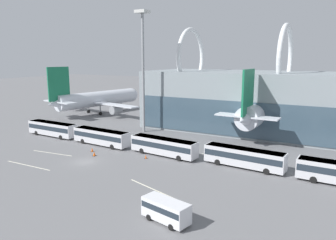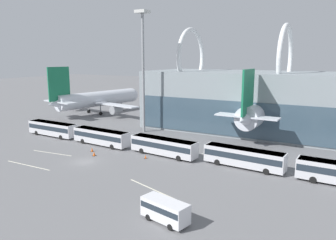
{
  "view_description": "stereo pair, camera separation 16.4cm",
  "coord_description": "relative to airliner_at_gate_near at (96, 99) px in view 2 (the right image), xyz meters",
  "views": [
    {
      "loc": [
        38.82,
        -40.4,
        17.77
      ],
      "look_at": [
        3.98,
        22.27,
        4.0
      ],
      "focal_mm": 35.0,
      "sensor_mm": 36.0,
      "label": 1
    },
    {
      "loc": [
        38.96,
        -40.32,
        17.77
      ],
      "look_at": [
        3.98,
        22.27,
        4.0
      ],
      "focal_mm": 35.0,
      "sensor_mm": 36.0,
      "label": 2
    }
  ],
  "objects": [
    {
      "name": "traffic_cone_2",
      "position": [
        28.08,
        -33.11,
        -4.35
      ],
      "size": [
        0.54,
        0.54,
        0.82
      ],
      "color": "black",
      "rests_on": "ground_plane"
    },
    {
      "name": "airliner_at_gate_near",
      "position": [
        0.0,
        0.0,
        0.0
      ],
      "size": [
        36.91,
        34.27,
        15.13
      ],
      "rotation": [
        0.0,
        0.0,
        1.38
      ],
      "color": "silver",
      "rests_on": "ground_plane"
    },
    {
      "name": "lane_stripe_4",
      "position": [
        48.52,
        -43.15,
        -4.75
      ],
      "size": [
        10.83,
        3.68,
        0.01
      ],
      "primitive_type": "cube",
      "rotation": [
        0.0,
        0.0,
        -0.31
      ],
      "color": "silver",
      "rests_on": "ground_plane"
    },
    {
      "name": "shuttle_bus_3",
      "position": [
        56.08,
        -28.03,
        -2.87
      ],
      "size": [
        13.4,
        3.65,
        3.2
      ],
      "rotation": [
        0.0,
        0.0,
        -0.07
      ],
      "color": "silver",
      "rests_on": "ground_plane"
    },
    {
      "name": "lane_stripe_0",
      "position": [
        22.15,
        -37.56,
        -4.75
      ],
      "size": [
        9.14,
        1.15,
        0.01
      ],
      "primitive_type": "cube",
      "rotation": [
        0.0,
        0.0,
        0.1
      ],
      "color": "silver",
      "rests_on": "ground_plane"
    },
    {
      "name": "floodlight_mast",
      "position": [
        27.34,
        -13.9,
        13.73
      ],
      "size": [
        2.74,
        2.74,
        28.29
      ],
      "color": "gray",
      "rests_on": "ground_plane"
    },
    {
      "name": "ground_plane",
      "position": [
        31.29,
        -38.43,
        -4.75
      ],
      "size": [
        440.0,
        440.0,
        0.0
      ],
      "primitive_type": "plane",
      "color": "slate"
    },
    {
      "name": "shuttle_bus_2",
      "position": [
        41.25,
        -28.58,
        -2.87
      ],
      "size": [
        13.43,
        3.82,
        3.2
      ],
      "rotation": [
        0.0,
        0.0,
        -0.09
      ],
      "color": "silver",
      "rests_on": "ground_plane"
    },
    {
      "name": "traffic_cone_0",
      "position": [
        39.43,
        -31.8,
        -4.4
      ],
      "size": [
        0.46,
        0.46,
        0.73
      ],
      "color": "black",
      "rests_on": "ground_plane"
    },
    {
      "name": "service_van_foreground",
      "position": [
        53.79,
        -49.93,
        -3.29
      ],
      "size": [
        5.92,
        3.26,
        2.5
      ],
      "rotation": [
        0.0,
        0.0,
        -0.22
      ],
      "color": "silver",
      "rests_on": "ground_plane"
    },
    {
      "name": "lane_stripe_3",
      "position": [
        21.87,
        -28.11,
        -4.75
      ],
      "size": [
        8.24,
        0.52,
        0.01
      ],
      "primitive_type": "cube",
      "rotation": [
        0.0,
        0.0,
        0.03
      ],
      "color": "silver",
      "rests_on": "ground_plane"
    },
    {
      "name": "shuttle_bus_0",
      "position": [
        11.59,
        -27.91,
        -2.87
      ],
      "size": [
        13.32,
        3.11,
        3.2
      ],
      "rotation": [
        0.0,
        0.0,
        -0.03
      ],
      "color": "silver",
      "rests_on": "ground_plane"
    },
    {
      "name": "shuttle_bus_1",
      "position": [
        26.42,
        -28.5,
        -2.87
      ],
      "size": [
        13.39,
        3.53,
        3.2
      ],
      "rotation": [
        0.0,
        0.0,
        -0.06
      ],
      "color": "silver",
      "rests_on": "ground_plane"
    },
    {
      "name": "lane_stripe_5",
      "position": [
        24.29,
        -44.57,
        -4.75
      ],
      "size": [
        10.18,
        0.42,
        0.01
      ],
      "primitive_type": "cube",
      "rotation": [
        0.0,
        0.0,
        0.02
      ],
      "color": "silver",
      "rests_on": "ground_plane"
    },
    {
      "name": "airliner_at_gate_far",
      "position": [
        53.09,
        -0.75,
        0.81
      ],
      "size": [
        34.9,
        36.97,
        15.5
      ],
      "rotation": [
        0.0,
        0.0,
        1.53
      ],
      "color": "silver",
      "rests_on": "ground_plane"
    },
    {
      "name": "lane_stripe_2",
      "position": [
        52.86,
        -23.47,
        -4.75
      ],
      "size": [
        11.72,
        1.65,
        0.01
      ],
      "primitive_type": "cube",
      "rotation": [
        0.0,
        0.0,
        0.12
      ],
      "color": "silver",
      "rests_on": "ground_plane"
    },
    {
      "name": "traffic_cone_1",
      "position": [
        30.26,
        -34.99,
        -4.39
      ],
      "size": [
        0.65,
        0.65,
        0.75
      ],
      "color": "black",
      "rests_on": "ground_plane"
    }
  ]
}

